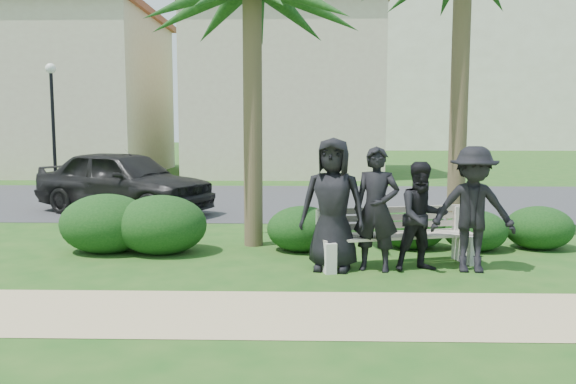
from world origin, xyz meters
name	(u,v)px	position (x,y,z in m)	size (l,w,h in m)	color
ground	(317,272)	(0.00, 0.00, 0.00)	(160.00, 160.00, 0.00)	#1B4B15
footpath	(321,314)	(0.00, -1.80, 0.00)	(30.00, 1.60, 0.01)	tan
asphalt_street	(309,200)	(0.00, 8.00, 0.00)	(160.00, 8.00, 0.01)	#2D2D30
stucco_bldg_left	(45,93)	(-12.00, 18.00, 3.66)	(10.40, 8.40, 7.30)	#BEAF8E
stucco_bldg_right	(285,92)	(-1.00, 18.00, 3.66)	(8.40, 8.40, 7.30)	#BEAF8E
hotel_tower	(434,23)	(14.00, 55.00, 13.41)	(26.00, 18.00, 37.30)	beige
street_lamp	(52,102)	(-9.00, 12.00, 2.94)	(0.36, 0.36, 4.29)	black
park_bench	(398,241)	(1.19, 0.41, 0.37)	(2.47, 1.10, 0.82)	#A19387
man_a	(333,204)	(0.22, 0.14, 0.94)	(0.92, 0.60, 1.88)	black
man_b	(376,209)	(0.83, 0.11, 0.88)	(0.64, 0.42, 1.75)	black
man_c	(422,217)	(1.48, 0.11, 0.77)	(0.75, 0.58, 1.54)	black
man_d	(473,210)	(2.17, 0.08, 0.88)	(1.14, 0.65, 1.76)	black
hedge_a	(106,222)	(-3.40, 1.25, 0.49)	(1.50, 1.24, 0.98)	black
hedge_b	(161,223)	(-2.49, 1.18, 0.48)	(1.49, 1.23, 0.97)	black
hedge_c	(302,228)	(-0.20, 1.41, 0.38)	(1.17, 0.97, 0.76)	black
hedge_d	(412,226)	(1.64, 1.66, 0.37)	(1.13, 0.93, 0.74)	black
hedge_e	(475,230)	(2.65, 1.50, 0.34)	(1.05, 0.87, 0.69)	black
hedge_f	(539,227)	(3.76, 1.67, 0.37)	(1.13, 0.93, 0.74)	black
car_a	(124,181)	(-4.46, 5.49, 0.76)	(1.79, 4.46, 1.52)	black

